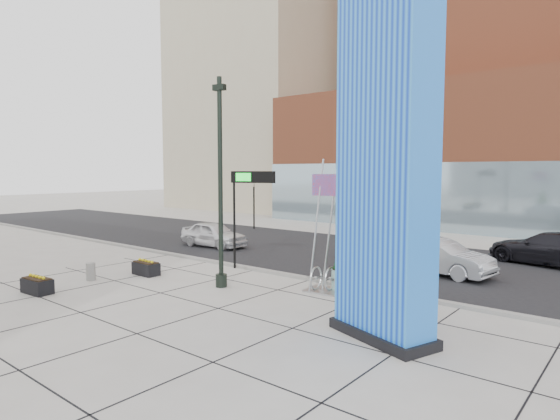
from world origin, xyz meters
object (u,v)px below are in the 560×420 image
Objects in this scene: blue_pylon at (385,161)px; public_art_sculpture at (336,258)px; concrete_bollard at (91,271)px; lamp_post at (221,203)px; car_silver_mid at (438,257)px; car_white_west at (214,235)px; overhead_street_sign at (246,185)px.

public_art_sculpture is (-3.42, 3.12, -3.37)m from blue_pylon.
concrete_bollard is (-8.71, -4.54, -0.92)m from public_art_sculpture.
lamp_post is 1.72× the size of car_silver_mid.
public_art_sculpture is at bearing 157.24° from blue_pylon.
car_white_west reaches higher than concrete_bollard.
car_silver_mid is (5.59, 7.29, -2.46)m from lamp_post.
overhead_street_sign is 7.45m from car_white_west.
public_art_sculpture is at bearing -112.33° from car_white_west.
car_silver_mid is at bearing 15.34° from overhead_street_sign.
public_art_sculpture is at bearing 27.23° from lamp_post.
blue_pylon is at bearing -159.80° from car_silver_mid.
concrete_bollard is at bearing -153.76° from blue_pylon.
blue_pylon is 9.44m from car_silver_mid.
lamp_post is at bearing -169.37° from blue_pylon.
blue_pylon is 2.27× the size of car_white_west.
concrete_bollard is 14.37m from car_silver_mid.
lamp_post is (-7.26, 1.14, -1.44)m from blue_pylon.
concrete_bollard is (-4.87, -2.56, -2.85)m from lamp_post.
blue_pylon is 2.11× the size of car_silver_mid.
car_white_west is at bearing 138.91° from lamp_post.
overhead_street_sign is 8.76m from car_silver_mid.
car_white_west is (-14.41, 7.38, -3.92)m from blue_pylon.
public_art_sculpture reaches higher than overhead_street_sign.
blue_pylon is 13.58× the size of concrete_bollard.
public_art_sculpture is (3.84, 1.98, -1.93)m from lamp_post.
blue_pylon is at bearing -49.04° from public_art_sculpture.
public_art_sculpture is 5.62m from car_silver_mid.
blue_pylon reaches higher than overhead_street_sign.
blue_pylon reaches higher than concrete_bollard.
car_silver_mid is at bearing -86.39° from car_white_west.
car_silver_mid is at bearing 65.12° from public_art_sculpture.
blue_pylon is at bearing -8.96° from lamp_post.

